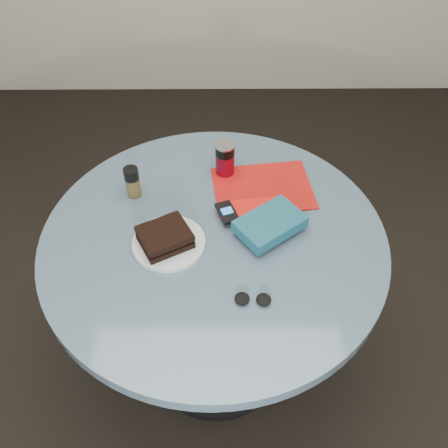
{
  "coord_description": "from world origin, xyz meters",
  "views": [
    {
      "loc": [
        0.02,
        -0.96,
        1.82
      ],
      "look_at": [
        0.03,
        0.0,
        0.8
      ],
      "focal_mm": 40.0,
      "sensor_mm": 36.0,
      "label": 1
    }
  ],
  "objects_px": {
    "table": "(214,271)",
    "soda_can": "(225,159)",
    "pepper_grinder": "(132,182)",
    "magazine": "(263,188)",
    "plate": "(169,243)",
    "red_book": "(256,212)",
    "sandwich": "(165,237)",
    "mp3_player": "(227,213)",
    "novel": "(270,224)",
    "headphones": "(253,299)"
  },
  "relations": [
    {
      "from": "plate",
      "to": "soda_can",
      "type": "relative_size",
      "value": 1.8
    },
    {
      "from": "plate",
      "to": "novel",
      "type": "distance_m",
      "value": 0.29
    },
    {
      "from": "sandwich",
      "to": "magazine",
      "type": "relative_size",
      "value": 0.56
    },
    {
      "from": "plate",
      "to": "headphones",
      "type": "height_order",
      "value": "headphones"
    },
    {
      "from": "plate",
      "to": "mp3_player",
      "type": "relative_size",
      "value": 2.17
    },
    {
      "from": "plate",
      "to": "sandwich",
      "type": "xyz_separation_m",
      "value": [
        -0.01,
        -0.0,
        0.03
      ]
    },
    {
      "from": "red_book",
      "to": "sandwich",
      "type": "bearing_deg",
      "value": -162.66
    },
    {
      "from": "pepper_grinder",
      "to": "mp3_player",
      "type": "distance_m",
      "value": 0.31
    },
    {
      "from": "sandwich",
      "to": "magazine",
      "type": "distance_m",
      "value": 0.37
    },
    {
      "from": "magazine",
      "to": "mp3_player",
      "type": "xyz_separation_m",
      "value": [
        -0.11,
        -0.13,
        0.02
      ]
    },
    {
      "from": "novel",
      "to": "headphones",
      "type": "relative_size",
      "value": 1.93
    },
    {
      "from": "magazine",
      "to": "red_book",
      "type": "distance_m",
      "value": 0.12
    },
    {
      "from": "table",
      "to": "soda_can",
      "type": "distance_m",
      "value": 0.36
    },
    {
      "from": "soda_can",
      "to": "mp3_player",
      "type": "bearing_deg",
      "value": -88.83
    },
    {
      "from": "table",
      "to": "mp3_player",
      "type": "bearing_deg",
      "value": 60.56
    },
    {
      "from": "headphones",
      "to": "mp3_player",
      "type": "bearing_deg",
      "value": 101.98
    },
    {
      "from": "red_book",
      "to": "headphones",
      "type": "relative_size",
      "value": 1.63
    },
    {
      "from": "plate",
      "to": "red_book",
      "type": "relative_size",
      "value": 1.32
    },
    {
      "from": "plate",
      "to": "red_book",
      "type": "bearing_deg",
      "value": 24.67
    },
    {
      "from": "red_book",
      "to": "headphones",
      "type": "height_order",
      "value": "headphones"
    },
    {
      "from": "pepper_grinder",
      "to": "mp3_player",
      "type": "height_order",
      "value": "pepper_grinder"
    },
    {
      "from": "sandwich",
      "to": "novel",
      "type": "xyz_separation_m",
      "value": [
        0.3,
        0.05,
        -0.0
      ]
    },
    {
      "from": "pepper_grinder",
      "to": "soda_can",
      "type": "bearing_deg",
      "value": 19.51
    },
    {
      "from": "sandwich",
      "to": "mp3_player",
      "type": "height_order",
      "value": "sandwich"
    },
    {
      "from": "red_book",
      "to": "headphones",
      "type": "distance_m",
      "value": 0.31
    },
    {
      "from": "pepper_grinder",
      "to": "red_book",
      "type": "xyz_separation_m",
      "value": [
        0.37,
        -0.09,
        -0.04
      ]
    },
    {
      "from": "sandwich",
      "to": "headphones",
      "type": "bearing_deg",
      "value": -38.93
    },
    {
      "from": "red_book",
      "to": "mp3_player",
      "type": "bearing_deg",
      "value": -177.67
    },
    {
      "from": "magazine",
      "to": "plate",
      "type": "bearing_deg",
      "value": -147.79
    },
    {
      "from": "soda_can",
      "to": "magazine",
      "type": "bearing_deg",
      "value": -32.71
    },
    {
      "from": "soda_can",
      "to": "magazine",
      "type": "distance_m",
      "value": 0.15
    },
    {
      "from": "sandwich",
      "to": "red_book",
      "type": "relative_size",
      "value": 1.09
    },
    {
      "from": "pepper_grinder",
      "to": "magazine",
      "type": "relative_size",
      "value": 0.34
    },
    {
      "from": "table",
      "to": "magazine",
      "type": "bearing_deg",
      "value": 52.38
    },
    {
      "from": "sandwich",
      "to": "headphones",
      "type": "distance_m",
      "value": 0.31
    },
    {
      "from": "soda_can",
      "to": "novel",
      "type": "xyz_separation_m",
      "value": [
        0.13,
        -0.26,
        -0.02
      ]
    },
    {
      "from": "headphones",
      "to": "soda_can",
      "type": "bearing_deg",
      "value": 97.61
    },
    {
      "from": "mp3_player",
      "to": "magazine",
      "type": "bearing_deg",
      "value": 48.64
    },
    {
      "from": "plate",
      "to": "magazine",
      "type": "height_order",
      "value": "plate"
    },
    {
      "from": "table",
      "to": "red_book",
      "type": "distance_m",
      "value": 0.23
    },
    {
      "from": "table",
      "to": "mp3_player",
      "type": "xyz_separation_m",
      "value": [
        0.04,
        0.07,
        0.19
      ]
    },
    {
      "from": "sandwich",
      "to": "pepper_grinder",
      "type": "height_order",
      "value": "pepper_grinder"
    },
    {
      "from": "novel",
      "to": "mp3_player",
      "type": "bearing_deg",
      "value": 118.02
    },
    {
      "from": "headphones",
      "to": "red_book",
      "type": "bearing_deg",
      "value": 85.64
    },
    {
      "from": "magazine",
      "to": "novel",
      "type": "distance_m",
      "value": 0.19
    },
    {
      "from": "red_book",
      "to": "mp3_player",
      "type": "distance_m",
      "value": 0.09
    },
    {
      "from": "red_book",
      "to": "novel",
      "type": "bearing_deg",
      "value": -71.63
    },
    {
      "from": "soda_can",
      "to": "pepper_grinder",
      "type": "height_order",
      "value": "soda_can"
    },
    {
      "from": "pepper_grinder",
      "to": "magazine",
      "type": "distance_m",
      "value": 0.41
    },
    {
      "from": "soda_can",
      "to": "red_book",
      "type": "relative_size",
      "value": 0.73
    }
  ]
}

